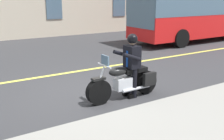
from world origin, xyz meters
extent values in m
plane|color=#333335|center=(0.00, 0.00, 0.00)|extent=(80.00, 80.00, 0.00)
cube|color=#E5DB4C|center=(0.00, -2.00, 0.01)|extent=(60.00, 0.16, 0.01)
cylinder|color=black|center=(0.09, 1.13, 0.33)|extent=(0.66, 0.21, 0.66)
cylinder|color=black|center=(-1.46, 1.11, 0.33)|extent=(0.66, 0.21, 0.66)
cube|color=silver|center=(-0.71, 1.12, 0.42)|extent=(0.56, 0.29, 0.32)
ellipsoid|color=black|center=(-0.51, 1.12, 0.78)|extent=(0.56, 0.29, 0.24)
cube|color=black|center=(-1.06, 1.11, 0.74)|extent=(0.70, 0.29, 0.12)
cube|color=black|center=(-1.41, 1.33, 0.48)|extent=(0.40, 0.13, 0.36)
cube|color=black|center=(-1.41, 0.89, 0.48)|extent=(0.40, 0.13, 0.36)
cylinder|color=silver|center=(0.07, 1.13, 0.60)|extent=(0.35, 0.06, 0.76)
cylinder|color=silver|center=(-0.09, 1.13, 1.00)|extent=(0.05, 0.60, 0.04)
cube|color=black|center=(0.09, 1.13, 0.68)|extent=(0.36, 0.17, 0.06)
cylinder|color=silver|center=(-1.01, 1.28, 0.26)|extent=(0.90, 0.10, 0.08)
cube|color=slate|center=(-0.11, 1.13, 1.12)|extent=(0.05, 0.32, 0.28)
cylinder|color=black|center=(-0.96, 1.24, 0.42)|extent=(0.14, 0.14, 0.84)
cube|color=black|center=(-0.90, 1.24, 0.05)|extent=(0.26, 0.11, 0.10)
cylinder|color=black|center=(-0.96, 1.00, 0.42)|extent=(0.14, 0.14, 0.84)
cube|color=black|center=(-0.90, 1.00, 0.05)|extent=(0.26, 0.11, 0.10)
cube|color=black|center=(-0.96, 1.12, 1.12)|extent=(0.33, 0.41, 0.60)
cube|color=navy|center=(-0.80, 1.12, 1.08)|extent=(0.03, 0.07, 0.44)
cylinder|color=black|center=(-0.78, 1.34, 1.18)|extent=(0.55, 0.11, 0.28)
cylinder|color=black|center=(-0.78, 0.90, 1.18)|extent=(0.55, 0.11, 0.28)
sphere|color=tan|center=(-0.96, 1.12, 1.55)|extent=(0.22, 0.22, 0.22)
sphere|color=black|center=(-0.96, 1.12, 1.60)|extent=(0.28, 0.28, 0.28)
cube|color=red|center=(-11.16, -4.61, 1.77)|extent=(11.00, 2.50, 2.85)
cube|color=slate|center=(-11.16, -4.61, 2.10)|extent=(11.04, 2.52, 0.90)
cube|color=slate|center=(-5.66, -4.61, 2.00)|extent=(0.06, 2.40, 1.90)
cylinder|color=black|center=(-7.56, -3.41, 0.50)|extent=(1.00, 0.30, 1.00)
cylinder|color=black|center=(-7.56, -5.81, 0.50)|extent=(1.00, 0.30, 1.00)
cylinder|color=black|center=(-14.36, -5.81, 0.50)|extent=(1.00, 0.30, 1.00)
cube|color=slate|center=(-13.81, -10.97, 2.00)|extent=(1.10, 0.06, 1.60)
cube|color=slate|center=(-8.56, -10.97, 2.00)|extent=(1.10, 0.06, 1.60)
cube|color=slate|center=(-3.31, -10.97, 2.00)|extent=(1.10, 0.06, 1.60)
camera|label=1|loc=(3.22, 6.76, 2.68)|focal=43.00mm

